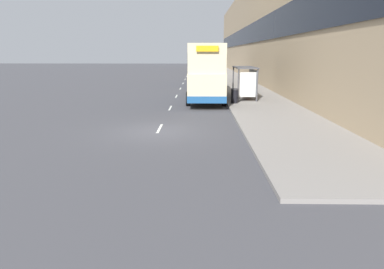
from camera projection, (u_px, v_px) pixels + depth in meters
ground_plane at (158, 132)px, 16.42m from camera, size 220.00×220.00×0.00m
pavement at (228, 77)px, 53.72m from camera, size 5.00×93.00×0.14m
terrace_facade at (255, 31)px, 52.05m from camera, size 3.10×93.00×13.89m
lane_mark_0 at (160, 128)px, 17.10m from camera, size 0.12×2.00×0.01m
lane_mark_1 at (170, 108)px, 23.49m from camera, size 0.12×2.00×0.01m
lane_mark_2 at (176, 96)px, 29.88m from camera, size 0.12×2.00×0.01m
lane_mark_3 at (180, 89)px, 36.26m from camera, size 0.12×2.00×0.01m
lane_mark_4 at (183, 83)px, 42.65m from camera, size 0.12×2.00×0.01m
lane_mark_5 at (185, 79)px, 49.04m from camera, size 0.12×2.00×0.01m
lane_mark_6 at (187, 76)px, 55.43m from camera, size 0.12×2.00×0.01m
lane_mark_7 at (188, 74)px, 61.82m from camera, size 0.12×2.00×0.01m
bus_shelter at (247, 77)px, 26.87m from camera, size 1.60×4.20×2.48m
double_decker_bus_near at (205, 71)px, 27.31m from camera, size 2.85×11.44×4.30m
double_decker_bus_ahead at (203, 65)px, 40.99m from camera, size 2.85×11.56×4.30m
car_0 at (200, 66)px, 78.23m from camera, size 2.10×4.58×1.74m
pedestrian_at_shelter at (225, 82)px, 31.97m from camera, size 0.34×0.34×1.72m
pedestrian_1 at (242, 82)px, 31.54m from camera, size 0.37×0.37×1.85m
litter_bin at (235, 96)px, 24.75m from camera, size 0.55×0.55×1.05m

